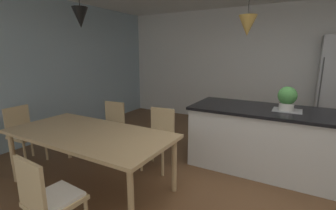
{
  "coord_description": "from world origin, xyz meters",
  "views": [
    {
      "loc": [
        0.22,
        -2.56,
        1.66
      ],
      "look_at": [
        -1.41,
        0.32,
        0.93
      ],
      "focal_mm": 25.2,
      "sensor_mm": 36.0,
      "label": 1
    }
  ],
  "objects_px": {
    "chair_near_right": "(49,199)",
    "potted_plant_on_island": "(287,98)",
    "dining_table": "(89,137)",
    "chair_far_right": "(159,136)",
    "kitchen_island": "(271,139)",
    "chair_window_end": "(24,133)",
    "chair_far_left": "(110,127)"
  },
  "relations": [
    {
      "from": "chair_far_left",
      "to": "potted_plant_on_island",
      "type": "distance_m",
      "value": 2.69
    },
    {
      "from": "dining_table",
      "to": "kitchen_island",
      "type": "bearing_deg",
      "value": 39.72
    },
    {
      "from": "chair_far_right",
      "to": "chair_window_end",
      "type": "distance_m",
      "value": 2.07
    },
    {
      "from": "chair_near_right",
      "to": "potted_plant_on_island",
      "type": "height_order",
      "value": "potted_plant_on_island"
    },
    {
      "from": "kitchen_island",
      "to": "potted_plant_on_island",
      "type": "height_order",
      "value": "potted_plant_on_island"
    },
    {
      "from": "dining_table",
      "to": "kitchen_island",
      "type": "height_order",
      "value": "kitchen_island"
    },
    {
      "from": "dining_table",
      "to": "chair_window_end",
      "type": "height_order",
      "value": "chair_window_end"
    },
    {
      "from": "chair_far_left",
      "to": "chair_window_end",
      "type": "distance_m",
      "value": 1.28
    },
    {
      "from": "chair_far_right",
      "to": "kitchen_island",
      "type": "distance_m",
      "value": 1.61
    },
    {
      "from": "kitchen_island",
      "to": "chair_window_end",
      "type": "bearing_deg",
      "value": -154.44
    },
    {
      "from": "chair_far_left",
      "to": "dining_table",
      "type": "bearing_deg",
      "value": -61.42
    },
    {
      "from": "kitchen_island",
      "to": "potted_plant_on_island",
      "type": "xyz_separation_m",
      "value": [
        0.14,
        0.0,
        0.62
      ]
    },
    {
      "from": "chair_near_right",
      "to": "chair_far_right",
      "type": "height_order",
      "value": "same"
    },
    {
      "from": "dining_table",
      "to": "chair_far_right",
      "type": "relative_size",
      "value": 2.4
    },
    {
      "from": "dining_table",
      "to": "chair_window_end",
      "type": "bearing_deg",
      "value": -179.86
    },
    {
      "from": "dining_table",
      "to": "chair_near_right",
      "type": "distance_m",
      "value": 1.0
    },
    {
      "from": "dining_table",
      "to": "chair_near_right",
      "type": "height_order",
      "value": "chair_near_right"
    },
    {
      "from": "chair_near_right",
      "to": "potted_plant_on_island",
      "type": "relative_size",
      "value": 2.64
    },
    {
      "from": "chair_far_left",
      "to": "chair_window_end",
      "type": "bearing_deg",
      "value": -137.14
    },
    {
      "from": "dining_table",
      "to": "potted_plant_on_island",
      "type": "bearing_deg",
      "value": 37.67
    },
    {
      "from": "chair_near_right",
      "to": "chair_window_end",
      "type": "relative_size",
      "value": 1.0
    },
    {
      "from": "chair_far_right",
      "to": "chair_window_end",
      "type": "bearing_deg",
      "value": -155.09
    },
    {
      "from": "chair_near_right",
      "to": "chair_far_left",
      "type": "distance_m",
      "value": 1.97
    },
    {
      "from": "chair_window_end",
      "to": "kitchen_island",
      "type": "height_order",
      "value": "kitchen_island"
    },
    {
      "from": "chair_window_end",
      "to": "kitchen_island",
      "type": "xyz_separation_m",
      "value": [
        3.32,
        1.59,
        -0.01
      ]
    },
    {
      "from": "dining_table",
      "to": "chair_far_right",
      "type": "bearing_deg",
      "value": 61.85
    },
    {
      "from": "chair_far_right",
      "to": "chair_window_end",
      "type": "height_order",
      "value": "same"
    },
    {
      "from": "chair_near_right",
      "to": "chair_window_end",
      "type": "bearing_deg",
      "value": 155.27
    },
    {
      "from": "kitchen_island",
      "to": "chair_far_right",
      "type": "bearing_deg",
      "value": -153.61
    },
    {
      "from": "potted_plant_on_island",
      "to": "dining_table",
      "type": "bearing_deg",
      "value": -142.33
    },
    {
      "from": "chair_near_right",
      "to": "chair_window_end",
      "type": "xyz_separation_m",
      "value": [
        -1.88,
        0.86,
        0.0
      ]
    },
    {
      "from": "dining_table",
      "to": "chair_far_right",
      "type": "height_order",
      "value": "chair_far_right"
    }
  ]
}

